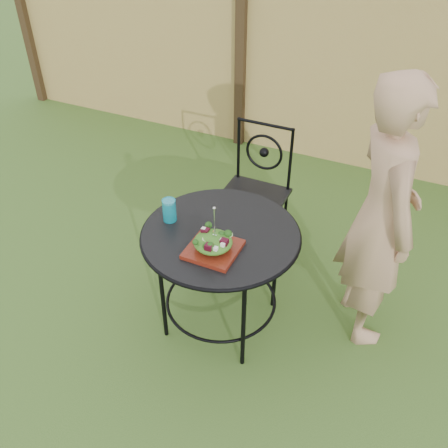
% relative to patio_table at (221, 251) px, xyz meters
% --- Properties ---
extents(ground, '(60.00, 60.00, 0.00)m').
position_rel_patio_table_xyz_m(ground, '(0.44, 0.13, -0.59)').
color(ground, '#254315').
rests_on(ground, ground).
extents(fence, '(8.00, 0.12, 1.90)m').
position_rel_patio_table_xyz_m(fence, '(0.44, 2.33, 0.36)').
color(fence, '#D3BA68').
rests_on(fence, ground).
extents(patio_table, '(0.92, 0.92, 0.72)m').
position_rel_patio_table_xyz_m(patio_table, '(0.00, 0.00, 0.00)').
color(patio_table, black).
rests_on(patio_table, ground).
extents(patio_chair, '(0.46, 0.46, 0.95)m').
position_rel_patio_table_xyz_m(patio_chair, '(-0.11, 0.82, -0.08)').
color(patio_chair, black).
rests_on(patio_chair, ground).
extents(diner, '(0.65, 0.73, 1.67)m').
position_rel_patio_table_xyz_m(diner, '(0.81, 0.37, 0.25)').
color(diner, tan).
rests_on(diner, ground).
extents(salad_plate, '(0.27, 0.27, 0.02)m').
position_rel_patio_table_xyz_m(salad_plate, '(0.03, -0.16, 0.15)').
color(salad_plate, '#4F160B').
rests_on(salad_plate, patio_table).
extents(salad, '(0.21, 0.21, 0.08)m').
position_rel_patio_table_xyz_m(salad, '(0.03, -0.16, 0.20)').
color(salad, '#235614').
rests_on(salad, salad_plate).
extents(fork, '(0.01, 0.01, 0.18)m').
position_rel_patio_table_xyz_m(fork, '(0.04, -0.16, 0.33)').
color(fork, silver).
rests_on(fork, salad).
extents(drinking_glass, '(0.08, 0.08, 0.14)m').
position_rel_patio_table_xyz_m(drinking_glass, '(-0.32, -0.02, 0.21)').
color(drinking_glass, '#0D899F').
rests_on(drinking_glass, patio_table).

